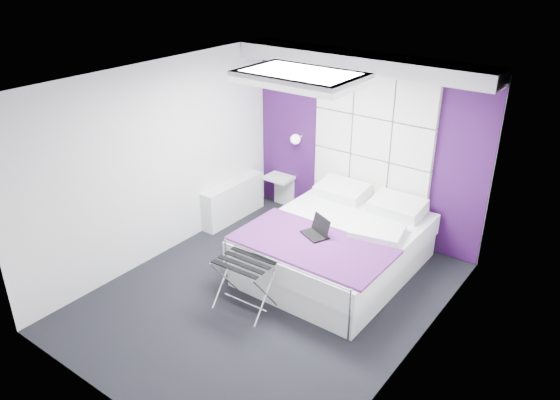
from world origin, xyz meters
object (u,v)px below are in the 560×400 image
at_px(radiator, 233,200).
at_px(bed, 337,246).
at_px(laptop, 317,230).
at_px(luggage_rack, 245,285).
at_px(wall_lamp, 297,139).
at_px(nightstand, 279,178).

bearing_deg(radiator, bed, -8.31).
relative_size(radiator, laptop, 3.63).
relative_size(bed, luggage_rack, 3.62).
bearing_deg(wall_lamp, luggage_rack, -67.94).
bearing_deg(laptop, luggage_rack, -83.68).
distance_m(wall_lamp, radiator, 1.35).
bearing_deg(bed, radiator, 171.69).
xyz_separation_m(radiator, nightstand, (0.33, 0.72, 0.22)).
bearing_deg(wall_lamp, laptop, -47.44).
bearing_deg(laptop, wall_lamp, 157.07).
height_order(wall_lamp, luggage_rack, wall_lamp).
xyz_separation_m(nightstand, laptop, (1.61, -1.38, 0.19)).
bearing_deg(bed, nightstand, 148.98).
height_order(radiator, bed, bed).
height_order(wall_lamp, radiator, wall_lamp).
height_order(radiator, luggage_rack, luggage_rack).
height_order(radiator, nightstand, radiator).
bearing_deg(bed, wall_lamp, 142.65).
distance_m(radiator, luggage_rack, 2.31).
relative_size(radiator, nightstand, 2.84).
bearing_deg(luggage_rack, bed, 71.14).
relative_size(wall_lamp, nightstand, 0.35).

